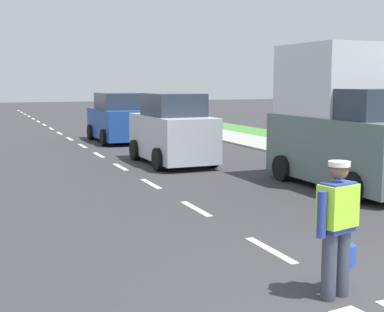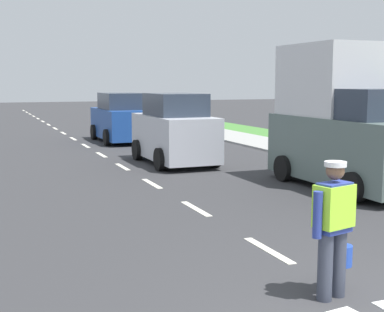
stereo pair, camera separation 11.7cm
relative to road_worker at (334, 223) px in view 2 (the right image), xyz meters
The scene contains 8 objects.
ground_plane 20.23m from the road_worker, 89.40° to the left, with size 96.00×96.00×0.00m, color #333335.
sidewalk_right 11.85m from the road_worker, 51.16° to the left, with size 2.40×72.00×0.14m, color #9E9E99.
lane_center_line 24.42m from the road_worker, 89.50° to the left, with size 0.14×46.40×0.01m.
road_worker is the anchor object (origin of this frame).
lane_direction_sign 7.38m from the road_worker, 48.07° to the left, with size 1.16×0.11×3.20m.
delivery_truck 7.39m from the road_worker, 51.98° to the left, with size 2.16×4.60×3.54m.
car_outgoing_ahead 11.16m from the road_worker, 79.97° to the left, with size 1.97×3.89×2.24m.
car_outgoing_far 18.06m from the road_worker, 83.66° to the left, with size 2.10×4.21×2.13m.
Camera 2 is at (-4.12, -4.44, 2.59)m, focal length 50.94 mm.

